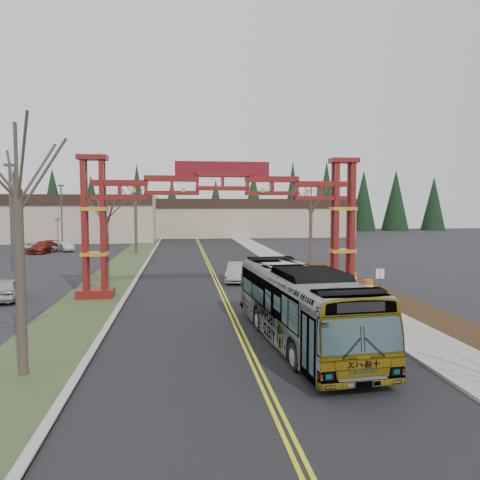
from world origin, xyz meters
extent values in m
plane|color=black|center=(0.00, 0.00, 0.00)|extent=(200.00, 200.00, 0.00)
cube|color=black|center=(0.00, 25.00, 0.01)|extent=(12.00, 110.00, 0.02)
cube|color=yellow|center=(-0.12, 25.00, 0.03)|extent=(0.12, 100.00, 0.01)
cube|color=yellow|center=(0.12, 25.00, 0.03)|extent=(0.12, 100.00, 0.01)
cube|color=#A5A5A0|center=(6.15, 25.00, 0.07)|extent=(0.30, 110.00, 0.15)
cube|color=gray|center=(7.60, 25.00, 0.08)|extent=(2.60, 110.00, 0.14)
cube|color=black|center=(10.20, 10.00, 0.06)|extent=(2.60, 50.00, 0.12)
cube|color=#304321|center=(-8.00, 25.00, 0.04)|extent=(4.00, 110.00, 0.08)
cube|color=#A5A5A0|center=(-6.15, 25.00, 0.07)|extent=(0.30, 110.00, 0.15)
cube|color=#610C13|center=(-8.00, 18.00, 0.30)|extent=(2.20, 1.60, 0.60)
cube|color=#610C13|center=(-8.55, 17.65, 4.60)|extent=(0.28, 0.28, 8.00)
cube|color=#610C13|center=(-7.45, 17.65, 4.60)|extent=(0.28, 0.28, 8.00)
cube|color=#610C13|center=(-8.55, 18.35, 4.60)|extent=(0.28, 0.28, 8.00)
cube|color=#610C13|center=(-7.45, 18.35, 4.60)|extent=(0.28, 0.28, 8.00)
cube|color=gold|center=(-8.00, 18.00, 2.80)|extent=(1.60, 1.10, 0.22)
cube|color=gold|center=(-8.00, 18.00, 5.60)|extent=(1.60, 1.10, 0.22)
cube|color=#610C13|center=(-8.00, 18.00, 8.75)|extent=(1.80, 1.20, 0.30)
cube|color=#610C13|center=(8.00, 18.00, 0.30)|extent=(2.20, 1.60, 0.60)
cube|color=#610C13|center=(7.45, 17.65, 4.60)|extent=(0.28, 0.28, 8.00)
cube|color=#610C13|center=(8.55, 17.65, 4.60)|extent=(0.28, 0.28, 8.00)
cube|color=#610C13|center=(7.45, 18.35, 4.60)|extent=(0.28, 0.28, 8.00)
cube|color=#610C13|center=(8.55, 18.35, 4.60)|extent=(0.28, 0.28, 8.00)
cube|color=gold|center=(8.00, 18.00, 2.80)|extent=(1.60, 1.10, 0.22)
cube|color=gold|center=(8.00, 18.00, 5.60)|extent=(1.60, 1.10, 0.22)
cube|color=#610C13|center=(8.00, 18.00, 8.75)|extent=(1.80, 1.20, 0.30)
cube|color=#610C13|center=(0.00, 18.00, 7.50)|extent=(16.00, 0.90, 1.00)
cube|color=#610C13|center=(0.00, 18.00, 6.60)|extent=(16.00, 0.90, 0.60)
cube|color=maroon|center=(0.00, 18.00, 8.15)|extent=(6.00, 0.25, 0.90)
cube|color=#BAAC8E|center=(-30.00, 72.00, 3.75)|extent=(46.00, 22.00, 7.50)
cube|color=#BAAC8E|center=(10.00, 80.00, 3.50)|extent=(38.00, 20.00, 7.00)
cube|color=black|center=(10.00, 69.90, 6.20)|extent=(38.00, 0.40, 1.60)
cone|color=black|center=(-38.00, 92.00, 6.50)|extent=(5.60, 5.60, 13.00)
cylinder|color=#382D26|center=(-38.00, 92.00, 0.80)|extent=(0.80, 0.80, 1.60)
cone|color=black|center=(-29.50, 92.00, 6.50)|extent=(5.60, 5.60, 13.00)
cylinder|color=#382D26|center=(-29.50, 92.00, 0.80)|extent=(0.80, 0.80, 1.60)
cone|color=black|center=(-21.00, 92.00, 6.50)|extent=(5.60, 5.60, 13.00)
cylinder|color=#382D26|center=(-21.00, 92.00, 0.80)|extent=(0.80, 0.80, 1.60)
cone|color=black|center=(-12.50, 92.00, 6.50)|extent=(5.60, 5.60, 13.00)
cylinder|color=#382D26|center=(-12.50, 92.00, 0.80)|extent=(0.80, 0.80, 1.60)
cone|color=black|center=(-4.00, 92.00, 6.50)|extent=(5.60, 5.60, 13.00)
cylinder|color=#382D26|center=(-4.00, 92.00, 0.80)|extent=(0.80, 0.80, 1.60)
cone|color=black|center=(4.50, 92.00, 6.50)|extent=(5.60, 5.60, 13.00)
cylinder|color=#382D26|center=(4.50, 92.00, 0.80)|extent=(0.80, 0.80, 1.60)
cone|color=black|center=(13.00, 92.00, 6.50)|extent=(5.60, 5.60, 13.00)
cylinder|color=#382D26|center=(13.00, 92.00, 0.80)|extent=(0.80, 0.80, 1.60)
cone|color=black|center=(21.50, 92.00, 6.50)|extent=(5.60, 5.60, 13.00)
cylinder|color=#382D26|center=(21.50, 92.00, 0.80)|extent=(0.80, 0.80, 1.60)
cone|color=black|center=(30.00, 92.00, 6.50)|extent=(5.60, 5.60, 13.00)
cylinder|color=#382D26|center=(30.00, 92.00, 0.80)|extent=(0.80, 0.80, 1.60)
cone|color=black|center=(38.50, 92.00, 6.50)|extent=(5.60, 5.60, 13.00)
cylinder|color=#382D26|center=(38.50, 92.00, 0.80)|extent=(0.80, 0.80, 1.60)
cone|color=black|center=(47.00, 92.00, 6.50)|extent=(5.60, 5.60, 13.00)
cylinder|color=#382D26|center=(47.00, 92.00, 0.80)|extent=(0.80, 0.80, 1.60)
cone|color=black|center=(55.50, 92.00, 6.50)|extent=(5.60, 5.60, 13.00)
cylinder|color=#382D26|center=(55.50, 92.00, 0.80)|extent=(0.80, 0.80, 1.60)
imported|color=#B3B7BB|center=(2.31, 7.01, 1.63)|extent=(3.63, 11.91, 3.27)
imported|color=#A5A8AD|center=(1.62, 23.26, 0.73)|extent=(2.41, 4.66, 1.46)
imported|color=#B8BCC0|center=(-13.32, 18.00, 0.70)|extent=(2.32, 4.32, 1.40)
imported|color=maroon|center=(-19.51, 47.79, 0.73)|extent=(2.94, 5.29, 1.45)
imported|color=#B8BDC1|center=(-17.16, 49.56, 0.63)|extent=(2.73, 4.07, 1.27)
imported|color=silver|center=(-20.28, 48.41, 0.66)|extent=(5.22, 3.73, 1.32)
cylinder|color=#382D26|center=(-8.00, 4.45, 3.18)|extent=(0.33, 0.33, 6.35)
cylinder|color=#382D26|center=(-8.00, 4.45, 7.39)|extent=(0.12, 0.12, 2.29)
cylinder|color=#382D26|center=(-8.00, 22.68, 2.52)|extent=(0.31, 0.31, 5.04)
cylinder|color=#382D26|center=(-8.00, 22.68, 6.00)|extent=(0.12, 0.12, 2.11)
cylinder|color=#382D26|center=(-8.00, 44.59, 3.30)|extent=(0.34, 0.34, 6.59)
cylinder|color=#382D26|center=(-8.00, 44.59, 7.67)|extent=(0.13, 0.13, 2.37)
cylinder|color=#382D26|center=(10.00, 32.83, 2.87)|extent=(0.33, 0.33, 5.74)
cylinder|color=#382D26|center=(10.00, 32.83, 6.76)|extent=(0.12, 0.12, 2.25)
cylinder|color=#3F3F44|center=(-17.64, 31.83, 4.63)|extent=(0.21, 0.21, 9.27)
cube|color=#3F3F44|center=(-17.64, 31.83, 9.37)|extent=(0.82, 0.41, 0.26)
cylinder|color=#3F3F44|center=(-19.12, 55.55, 4.24)|extent=(0.19, 0.19, 8.47)
cube|color=#3F3F44|center=(-19.12, 55.55, 8.56)|extent=(0.75, 0.38, 0.24)
cylinder|color=#3F3F44|center=(8.96, 14.15, 1.05)|extent=(0.06, 0.06, 2.09)
cube|color=white|center=(8.96, 14.15, 1.81)|extent=(0.47, 0.14, 0.57)
cylinder|color=#D15A0B|center=(9.17, 16.33, 0.55)|extent=(0.57, 0.57, 1.10)
cylinder|color=white|center=(9.17, 16.33, 0.71)|extent=(0.59, 0.59, 0.13)
cylinder|color=white|center=(9.17, 16.33, 0.38)|extent=(0.59, 0.59, 0.13)
cylinder|color=#D15A0B|center=(9.44, 19.81, 0.54)|extent=(0.56, 0.56, 1.07)
cylinder|color=white|center=(9.44, 19.81, 0.70)|extent=(0.58, 0.58, 0.13)
cylinder|color=white|center=(9.44, 19.81, 0.37)|extent=(0.58, 0.58, 0.13)
cylinder|color=#D15A0B|center=(9.09, 21.08, 0.47)|extent=(0.49, 0.49, 0.94)
cylinder|color=white|center=(9.09, 21.08, 0.61)|extent=(0.51, 0.51, 0.11)
cylinder|color=white|center=(9.09, 21.08, 0.33)|extent=(0.51, 0.51, 0.11)
camera|label=1|loc=(-2.61, -11.87, 5.81)|focal=35.00mm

